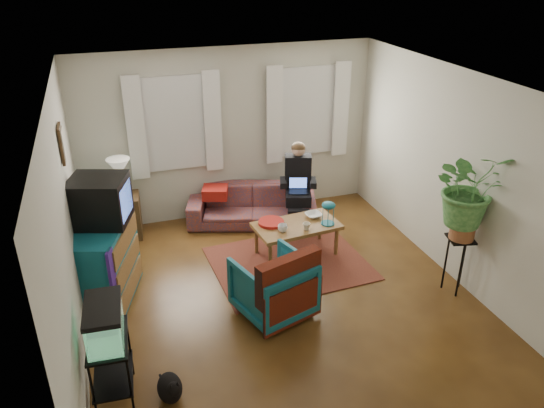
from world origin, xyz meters
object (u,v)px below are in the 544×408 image
object	(u,v)px
sofa	(252,200)
dresser	(104,264)
coffee_table	(296,239)
aquarium_stand	(112,369)
side_table	(125,216)
armchair	(273,284)
plant_stand	(456,265)

from	to	relation	value
sofa	dresser	xyz separation A→B (m)	(-2.21, -1.39, 0.12)
sofa	dresser	bearing A→B (deg)	-129.83
sofa	coffee_table	size ratio (longest dim) A/B	1.70
sofa	aquarium_stand	size ratio (longest dim) A/B	2.74
side_table	armchair	world-z (taller)	armchair
coffee_table	aquarium_stand	bearing A→B (deg)	-148.42
side_table	coffee_table	size ratio (longest dim) A/B	0.56
sofa	plant_stand	xyz separation A→B (m)	(1.84, -2.53, -0.01)
aquarium_stand	coffee_table	bearing A→B (deg)	40.92
sofa	side_table	bearing A→B (deg)	-166.97
plant_stand	coffee_table	bearing A→B (deg)	137.55
aquarium_stand	side_table	bearing A→B (deg)	87.56
sofa	aquarium_stand	world-z (taller)	sofa
side_table	aquarium_stand	bearing A→B (deg)	-96.25
aquarium_stand	coffee_table	size ratio (longest dim) A/B	0.62
dresser	coffee_table	bearing A→B (deg)	24.29
sofa	side_table	distance (m)	1.88
dresser	coffee_table	size ratio (longest dim) A/B	0.99
armchair	coffee_table	bearing A→B (deg)	-139.84
side_table	armchair	size ratio (longest dim) A/B	0.81
aquarium_stand	coffee_table	xyz separation A→B (m)	(2.53, 1.91, -0.12)
side_table	dresser	bearing A→B (deg)	-102.34
aquarium_stand	plant_stand	world-z (taller)	plant_stand
aquarium_stand	dresser	bearing A→B (deg)	93.47
dresser	coffee_table	xyz separation A→B (m)	(2.52, 0.27, -0.27)
aquarium_stand	plant_stand	size ratio (longest dim) A/B	0.95
sofa	armchair	distance (m)	2.28
dresser	aquarium_stand	bearing A→B (deg)	-72.21
side_table	plant_stand	size ratio (longest dim) A/B	0.86
coffee_table	plant_stand	bearing A→B (deg)	-47.97
coffee_table	plant_stand	xyz separation A→B (m)	(1.54, -1.41, 0.14)
side_table	plant_stand	xyz separation A→B (m)	(3.72, -2.69, 0.05)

